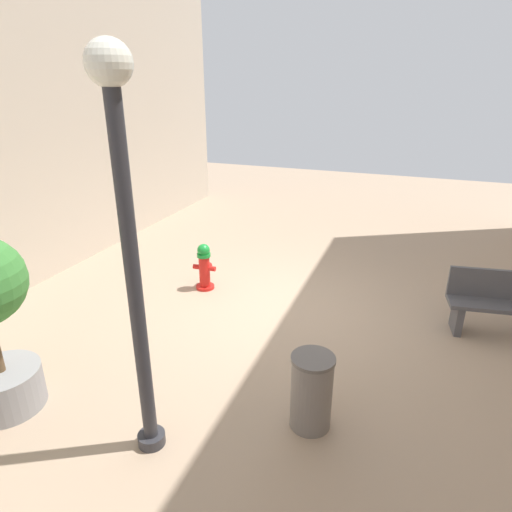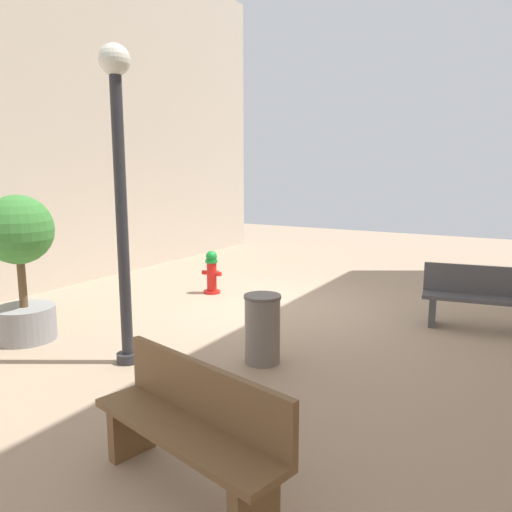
{
  "view_description": "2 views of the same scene",
  "coord_description": "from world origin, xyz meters",
  "px_view_note": "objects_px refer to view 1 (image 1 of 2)",
  "views": [
    {
      "loc": [
        -1.77,
        6.14,
        3.5
      ],
      "look_at": [
        0.46,
        0.23,
        0.95
      ],
      "focal_mm": 31.01,
      "sensor_mm": 36.0,
      "label": 1
    },
    {
      "loc": [
        -3.85,
        7.56,
        2.37
      ],
      "look_at": [
        0.38,
        0.18,
        0.9
      ],
      "focal_mm": 34.79,
      "sensor_mm": 36.0,
      "label": 2
    }
  ],
  "objects_px": {
    "fire_hydrant": "(204,266)",
    "street_lamp": "(127,226)",
    "trash_bin": "(311,392)",
    "bench_near": "(507,303)"
  },
  "relations": [
    {
      "from": "street_lamp",
      "to": "trash_bin",
      "type": "height_order",
      "value": "street_lamp"
    },
    {
      "from": "fire_hydrant",
      "to": "street_lamp",
      "type": "distance_m",
      "value": 4.13
    },
    {
      "from": "fire_hydrant",
      "to": "trash_bin",
      "type": "xyz_separation_m",
      "value": [
        -2.59,
        2.63,
        0.01
      ]
    },
    {
      "from": "street_lamp",
      "to": "trash_bin",
      "type": "relative_size",
      "value": 4.38
    },
    {
      "from": "fire_hydrant",
      "to": "street_lamp",
      "type": "xyz_separation_m",
      "value": [
        -1.13,
        3.47,
        1.94
      ]
    },
    {
      "from": "fire_hydrant",
      "to": "bench_near",
      "type": "relative_size",
      "value": 0.51
    },
    {
      "from": "fire_hydrant",
      "to": "street_lamp",
      "type": "height_order",
      "value": "street_lamp"
    },
    {
      "from": "fire_hydrant",
      "to": "bench_near",
      "type": "bearing_deg",
      "value": -177.79
    },
    {
      "from": "trash_bin",
      "to": "fire_hydrant",
      "type": "bearing_deg",
      "value": -45.4
    },
    {
      "from": "bench_near",
      "to": "street_lamp",
      "type": "height_order",
      "value": "street_lamp"
    }
  ]
}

